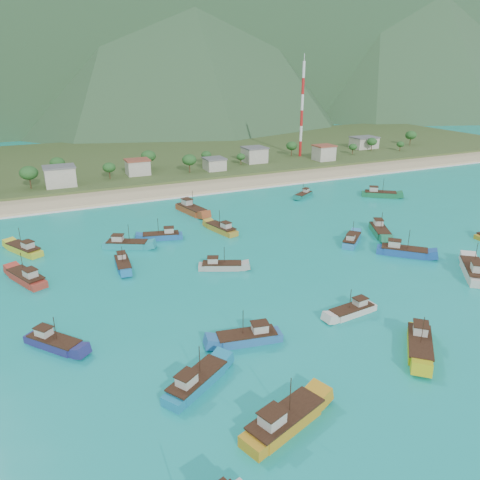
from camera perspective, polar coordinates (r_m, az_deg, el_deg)
name	(u,v)px	position (r m, az deg, el deg)	size (l,w,h in m)	color
ground	(291,280)	(95.52, 6.18, -4.90)	(600.00, 600.00, 0.00)	#0D9588
beach	(174,190)	(164.26, -7.99, 6.04)	(400.00, 18.00, 1.20)	beige
land	(135,159)	(222.06, -12.70, 9.57)	(400.00, 110.00, 2.40)	#385123
surf_line	(183,197)	(155.48, -6.95, 5.25)	(400.00, 2.50, 0.08)	white
village	(172,164)	(186.67, -8.30, 9.21)	(216.10, 30.80, 6.66)	beige
vegetation	(121,166)	(182.32, -14.29, 8.71)	(275.47, 26.03, 8.99)	#235623
radio_tower	(302,110)	(214.85, 7.56, 15.41)	(1.20, 1.20, 40.41)	red
boat_1	(221,266)	(99.81, -2.33, -3.23)	(9.61, 6.27, 5.49)	#A8A39A
boat_2	(474,271)	(108.02, 26.62, -3.44)	(10.65, 11.86, 7.29)	beige
boat_3	(27,278)	(103.30, -24.57, -4.25)	(7.56, 11.35, 6.50)	#A83426
boat_6	(352,311)	(84.85, 13.52, -8.44)	(9.43, 3.65, 5.44)	beige
boat_7	(24,250)	(119.13, -24.82, -1.07)	(8.05, 10.96, 6.37)	gold
boat_9	(380,231)	(125.34, 16.66, 1.06)	(7.77, 11.22, 6.46)	#1E754D
boat_11	(123,265)	(103.77, -14.08, -2.92)	(3.43, 9.38, 5.44)	#1568A5
boat_12	(162,236)	(118.26, -9.50, 0.44)	(10.37, 5.31, 5.88)	#1E5B9E
boat_13	(403,252)	(113.14, 19.25, -1.35)	(10.41, 10.24, 6.66)	#1A4A98
boat_14	(248,338)	(75.02, 0.98, -11.85)	(10.82, 4.86, 6.17)	#2561A2
boat_15	(222,229)	(121.70, -2.27, 1.33)	(5.57, 10.77, 6.11)	#AF8A29
boat_17	(126,245)	(114.34, -13.68, -0.56)	(10.80, 7.75, 6.25)	teal
boat_18	(284,421)	(60.39, 5.41, -21.16)	(12.48, 7.30, 7.08)	#BC861B
boat_19	(191,210)	(137.92, -5.96, 3.68)	(6.28, 12.85, 7.30)	#9E4521
boat_20	(352,240)	(117.28, 13.46, -0.05)	(9.16, 8.64, 5.75)	#257DB8
boat_21	(420,345)	(78.11, 21.04, -11.89)	(10.03, 10.54, 6.64)	#B5B413
boat_22	(380,194)	(160.91, 16.65, 5.35)	(10.94, 9.26, 6.59)	#13663B
boat_23	(54,343)	(79.36, -21.75, -11.58)	(8.53, 9.49, 5.84)	navy
boat_24	(304,195)	(155.69, 7.76, 5.43)	(8.63, 6.65, 5.07)	#126F61
boat_25	(196,382)	(66.32, -5.34, -16.86)	(10.85, 8.46, 6.39)	teal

